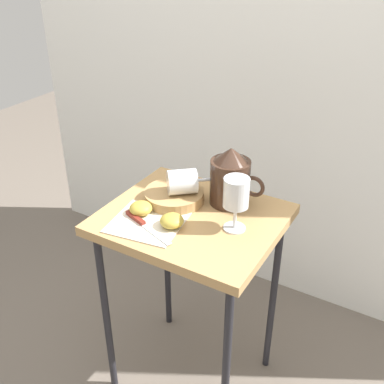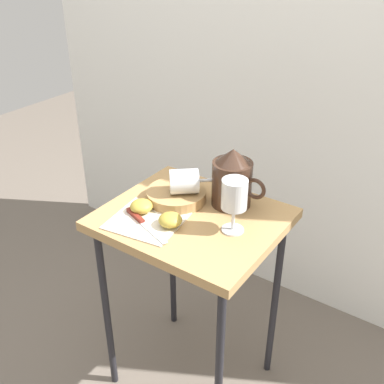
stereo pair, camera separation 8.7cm
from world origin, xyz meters
TOP-DOWN VIEW (x-y plane):
  - ground_plane at (0.00, 0.00)m, footprint 6.00×6.00m
  - curtain_drape at (0.00, 0.66)m, footprint 2.40×0.03m
  - table at (0.00, 0.00)m, footprint 0.52×0.45m
  - linen_napkin at (-0.09, -0.10)m, footprint 0.23×0.22m
  - basket_tray at (-0.09, 0.04)m, footprint 0.19×0.19m
  - pitcher at (0.06, 0.12)m, footprint 0.17×0.12m
  - wine_glass_upright at (0.14, -0.00)m, footprint 0.07×0.07m
  - wine_glass_tipped_near at (-0.06, 0.05)m, footprint 0.16×0.15m
  - apple_half_left at (-0.13, -0.07)m, footprint 0.07×0.07m
  - apple_half_right at (-0.02, -0.08)m, footprint 0.07×0.07m
  - knife at (-0.10, -0.12)m, footprint 0.20×0.08m

SIDE VIEW (x-z plane):
  - ground_plane at x=0.00m, z-range 0.00..0.00m
  - table at x=0.00m, z-range 0.27..0.98m
  - linen_napkin at x=-0.09m, z-range 0.71..0.71m
  - knife at x=-0.10m, z-range 0.71..0.72m
  - basket_tray at x=-0.09m, z-range 0.71..0.74m
  - apple_half_left at x=-0.13m, z-range 0.71..0.75m
  - apple_half_right at x=-0.02m, z-range 0.71..0.75m
  - wine_glass_tipped_near at x=-0.06m, z-range 0.74..0.82m
  - pitcher at x=0.06m, z-range 0.69..0.88m
  - wine_glass_upright at x=0.14m, z-range 0.74..0.90m
  - curtain_drape at x=0.00m, z-range 0.00..1.96m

